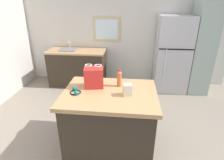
{
  "coord_description": "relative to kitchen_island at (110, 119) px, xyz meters",
  "views": [
    {
      "loc": [
        0.17,
        -2.17,
        2.07
      ],
      "look_at": [
        -0.1,
        0.35,
        0.96
      ],
      "focal_mm": 29.51,
      "sensor_mm": 36.0,
      "label": 1
    }
  ],
  "objects": [
    {
      "name": "sink_counter",
      "position": [
        -1.1,
        2.15,
        0.01
      ],
      "size": [
        1.43,
        0.69,
        1.1
      ],
      "color": "#33281E",
      "rests_on": "ground"
    },
    {
      "name": "bottle",
      "position": [
        0.11,
        0.21,
        0.57
      ],
      "size": [
        0.07,
        0.07,
        0.26
      ],
      "color": "#C66633",
      "rests_on": "kitchen_island"
    },
    {
      "name": "kitchen_island",
      "position": [
        0.0,
        0.0,
        0.0
      ],
      "size": [
        1.28,
        0.98,
        0.91
      ],
      "color": "#33281E",
      "rests_on": "ground"
    },
    {
      "name": "shopping_bag",
      "position": [
        -0.24,
        0.14,
        0.6
      ],
      "size": [
        0.29,
        0.23,
        0.33
      ],
      "color": "red",
      "rests_on": "kitchen_island"
    },
    {
      "name": "ground",
      "position": [
        0.1,
        -0.05,
        -0.46
      ],
      "size": [
        6.26,
        6.26,
        0.0
      ],
      "primitive_type": "plane",
      "color": "gray"
    },
    {
      "name": "back_wall",
      "position": [
        0.09,
        2.55,
        0.94
      ],
      "size": [
        5.22,
        0.13,
        2.79
      ],
      "color": "silver",
      "rests_on": "ground"
    },
    {
      "name": "tall_cabinet",
      "position": [
        1.85,
        2.12,
        0.62
      ],
      "size": [
        0.46,
        0.67,
        2.15
      ],
      "color": "#9EB2A8",
      "rests_on": "ground"
    },
    {
      "name": "refrigerator",
      "position": [
        1.23,
        2.12,
        0.42
      ],
      "size": [
        0.75,
        0.75,
        1.76
      ],
      "color": "#B7B7BC",
      "rests_on": "ground"
    },
    {
      "name": "ear_defenders",
      "position": [
        -0.46,
        -0.07,
        0.47
      ],
      "size": [
        0.2,
        0.2,
        0.06
      ],
      "color": "black",
      "rests_on": "kitchen_island"
    },
    {
      "name": "small_box",
      "position": [
        0.24,
        -0.06,
        0.53
      ],
      "size": [
        0.13,
        0.12,
        0.16
      ],
      "primitive_type": "cube",
      "rotation": [
        0.0,
        0.0,
        0.24
      ],
      "color": "beige",
      "rests_on": "kitchen_island"
    }
  ]
}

